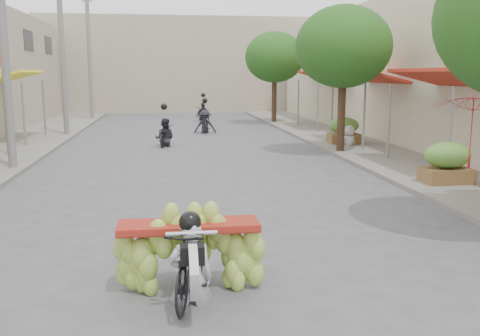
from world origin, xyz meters
name	(u,v)px	position (x,y,z in m)	size (l,w,h in m)	color
sidewalk_right	(372,147)	(7.00, 15.00, 0.06)	(4.00, 60.00, 0.12)	gray
far_building	(175,65)	(0.00, 38.00, 3.50)	(20.00, 6.00, 7.00)	tan
utility_pole_mid	(3,32)	(-5.40, 12.00, 4.03)	(0.60, 0.24, 8.00)	slate
utility_pole_far	(62,48)	(-5.40, 21.00, 4.03)	(0.60, 0.24, 8.00)	slate
utility_pole_back	(89,55)	(-5.40, 30.00, 4.03)	(0.60, 0.24, 8.00)	slate
street_tree_mid	(344,47)	(5.40, 14.00, 3.78)	(3.40, 3.40, 5.25)	#3A2719
street_tree_far	(275,57)	(5.40, 26.00, 3.78)	(3.40, 3.40, 5.25)	#3A2719
produce_crate_mid	(447,160)	(6.20, 8.00, 0.71)	(1.20, 0.88, 1.16)	brown
produce_crate_far	(344,128)	(6.20, 16.00, 0.71)	(1.20, 0.88, 1.16)	brown
banana_motorbike	(190,246)	(-0.59, 2.11, 0.67)	(2.20, 1.87, 1.97)	black
market_umbrella	(476,93)	(5.88, 6.43, 2.44)	(2.42, 2.42, 1.68)	#AE1D17
pedestrian	(350,125)	(6.26, 15.51, 0.87)	(0.85, 0.68, 1.51)	silver
bg_motorbike_a	(164,127)	(-0.90, 16.89, 0.77)	(0.88, 1.58, 1.95)	black
bg_motorbike_b	(205,116)	(1.05, 21.49, 0.83)	(1.08, 1.82, 1.95)	black
bg_motorbike_c	(203,108)	(1.45, 28.29, 0.81)	(1.09, 1.63, 1.95)	black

